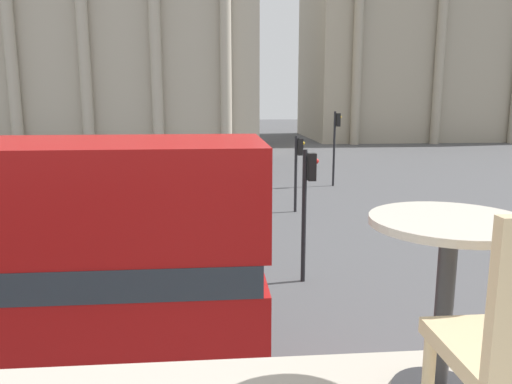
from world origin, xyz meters
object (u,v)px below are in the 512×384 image
Objects in this scene: traffic_light_near at (307,196)px; pedestrian_blue at (81,152)px; pedestrian_olive at (240,156)px; plaza_building_left at (100,38)px; plaza_building_right at (446,28)px; pedestrian_red at (261,160)px; traffic_light_mid at (298,162)px; traffic_light_far at (336,138)px; cafe_dining_table at (447,268)px; pedestrian_grey at (82,161)px.

traffic_light_near is 25.97m from pedestrian_blue.
traffic_light_near is 19.66m from pedestrian_olive.
plaza_building_right is (36.49, 9.81, 2.49)m from plaza_building_left.
pedestrian_red is (1.09, -2.66, 0.08)m from pedestrian_olive.
traffic_light_mid is (13.38, -26.91, -7.77)m from plaza_building_left.
pedestrian_red is at bearing 140.61° from traffic_light_far.
cafe_dining_table reaches higher than traffic_light_far.
pedestrian_grey is at bearing 119.63° from traffic_light_near.
traffic_light_near is 1.94× the size of pedestrian_red.
pedestrian_red reaches higher than pedestrian_olive.
pedestrian_blue is 0.99× the size of pedestrian_grey.
pedestrian_olive is (11.60, -15.27, -8.91)m from plaza_building_left.
plaza_building_right is at bearing 15.05° from plaza_building_left.
pedestrian_blue is (-10.09, 33.86, -3.21)m from cafe_dining_table.
pedestrian_red is at bearing 114.56° from pedestrian_grey.
pedestrian_grey is at bearing -83.03° from plaza_building_left.
plaza_building_right is at bearing 25.09° from pedestrian_blue.
plaza_building_left is 16.34× the size of pedestrian_blue.
plaza_building_right reaches higher than pedestrian_red.
pedestrian_olive is (0.85, 30.26, -3.23)m from cafe_dining_table.
traffic_light_far is 18.39m from pedestrian_blue.
plaza_building_left is 7.00× the size of traffic_light_far.
traffic_light_near reaches higher than pedestrian_grey.
traffic_light_near is 0.87× the size of traffic_light_far.
plaza_building_right is 18.78× the size of pedestrian_olive.
traffic_light_far is 7.67m from pedestrian_olive.
plaza_building_right is 7.92× the size of traffic_light_far.
traffic_light_mid is 1.89× the size of pedestrian_olive.
traffic_light_mid is 6.67m from traffic_light_far.
plaza_building_left is at bearing 87.37° from pedestrian_blue.
traffic_light_far is at bearing -51.96° from plaza_building_left.
pedestrian_olive is (-24.89, -25.08, -11.40)m from plaza_building_right.
plaza_building_left is at bearing 103.28° from cafe_dining_table.
pedestrian_grey is at bearing 106.88° from cafe_dining_table.
pedestrian_red is at bearing 94.41° from traffic_light_mid.
traffic_light_near is at bearing -69.28° from pedestrian_blue.
cafe_dining_table is 18.92m from traffic_light_mid.
pedestrian_blue is (-11.61, 23.20, -1.31)m from traffic_light_near.
traffic_light_far is 2.37× the size of pedestrian_olive.
pedestrian_olive is (-4.83, 5.73, -1.64)m from traffic_light_far.
traffic_light_mid is (2.63, 18.62, -2.09)m from cafe_dining_table.
cafe_dining_table is 47.13m from plaza_building_left.
pedestrian_olive is at bearing 129.83° from pedestrian_grey.
pedestrian_red is (-3.74, 3.07, -1.56)m from traffic_light_far.
plaza_building_left is at bearing 128.04° from traffic_light_far.
plaza_building_left is 0.88× the size of plaza_building_right.
pedestrian_red is (0.42, 16.95, -1.25)m from traffic_light_near.
plaza_building_right reaches higher than plaza_building_left.
pedestrian_blue is at bearing -19.54° from pedestrian_red.
traffic_light_near is at bearing -97.96° from traffic_light_mid.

